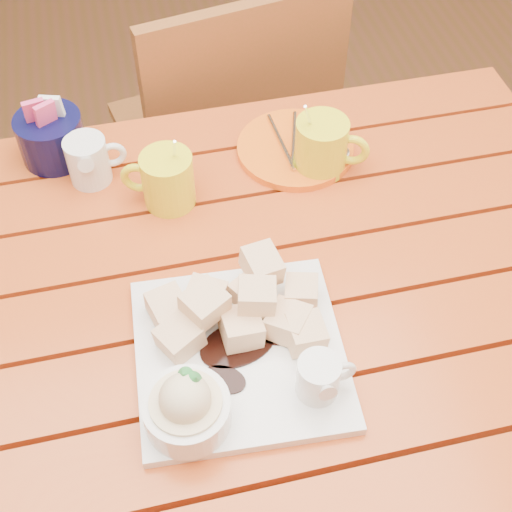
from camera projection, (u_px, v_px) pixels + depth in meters
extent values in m
plane|color=brown|center=(232.00, 494.00, 1.57)|extent=(5.00, 5.00, 0.00)
cube|color=#AF3216|center=(256.00, 444.00, 0.87)|extent=(1.20, 0.11, 0.03)
cube|color=#AF3216|center=(236.00, 365.00, 0.94)|extent=(1.20, 0.11, 0.03)
cube|color=#AF3216|center=(219.00, 297.00, 1.01)|extent=(1.20, 0.11, 0.03)
cube|color=#AF3216|center=(205.00, 238.00, 1.08)|extent=(1.20, 0.11, 0.03)
cube|color=#AF3216|center=(192.00, 186.00, 1.15)|extent=(1.20, 0.11, 0.03)
cube|color=#AF3216|center=(180.00, 140.00, 1.22)|extent=(1.20, 0.11, 0.03)
cube|color=#AF3216|center=(181.00, 157.00, 1.27)|extent=(1.12, 0.04, 0.08)
cylinder|color=#AF3216|center=(436.00, 229.00, 1.59)|extent=(0.06, 0.06, 0.72)
cube|color=white|center=(240.00, 354.00, 0.92)|extent=(0.28, 0.28, 0.02)
cube|color=#E48E45|center=(305.00, 333.00, 0.91)|extent=(0.05, 0.05, 0.04)
cube|color=#E48E45|center=(302.00, 294.00, 0.95)|extent=(0.06, 0.06, 0.04)
cube|color=#E48E45|center=(252.00, 292.00, 0.95)|extent=(0.06, 0.06, 0.04)
cube|color=#E48E45|center=(168.00, 309.00, 0.93)|extent=(0.06, 0.06, 0.04)
cube|color=#E48E45|center=(205.00, 304.00, 0.90)|extent=(0.07, 0.07, 0.04)
cube|color=#E48E45|center=(180.00, 338.00, 0.91)|extent=(0.06, 0.06, 0.04)
cube|color=#E48E45|center=(257.00, 297.00, 0.91)|extent=(0.06, 0.06, 0.04)
cube|color=#E48E45|center=(205.00, 297.00, 0.95)|extent=(0.06, 0.06, 0.04)
cube|color=#E48E45|center=(289.00, 322.00, 0.92)|extent=(0.07, 0.07, 0.04)
cube|color=#E48E45|center=(241.00, 328.00, 0.92)|extent=(0.05, 0.05, 0.04)
cube|color=#E48E45|center=(262.00, 265.00, 0.94)|extent=(0.06, 0.06, 0.04)
cylinder|color=white|center=(187.00, 411.00, 0.84)|extent=(0.10, 0.10, 0.04)
cylinder|color=beige|center=(186.00, 407.00, 0.83)|extent=(0.09, 0.09, 0.03)
sphere|color=beige|center=(185.00, 398.00, 0.81)|extent=(0.06, 0.06, 0.06)
cone|color=#2D8C3C|center=(195.00, 379.00, 0.80)|extent=(0.03, 0.04, 0.03)
cone|color=#2D8C3C|center=(184.00, 374.00, 0.81)|extent=(0.03, 0.03, 0.02)
cylinder|color=white|center=(318.00, 377.00, 0.86)|extent=(0.05, 0.05, 0.06)
cylinder|color=black|center=(320.00, 367.00, 0.84)|extent=(0.04, 0.04, 0.01)
cone|color=white|center=(326.00, 388.00, 0.83)|extent=(0.02, 0.02, 0.03)
torus|color=white|center=(342.00, 372.00, 0.86)|extent=(0.04, 0.01, 0.04)
cylinder|color=yellow|center=(168.00, 180.00, 1.07)|extent=(0.08, 0.08, 0.09)
cylinder|color=black|center=(166.00, 162.00, 1.05)|extent=(0.07, 0.07, 0.01)
torus|color=yellow|center=(138.00, 178.00, 1.08)|extent=(0.06, 0.03, 0.05)
cylinder|color=silver|center=(174.00, 160.00, 1.06)|extent=(0.01, 0.06, 0.12)
cylinder|color=yellow|center=(321.00, 146.00, 1.12)|extent=(0.08, 0.08, 0.09)
cylinder|color=black|center=(323.00, 127.00, 1.09)|extent=(0.07, 0.07, 0.01)
torus|color=yellow|center=(351.00, 150.00, 1.11)|extent=(0.06, 0.03, 0.06)
cylinder|color=silver|center=(312.00, 128.00, 1.10)|extent=(0.04, 0.04, 0.12)
cylinder|color=white|center=(88.00, 161.00, 1.11)|extent=(0.07, 0.07, 0.08)
cylinder|color=white|center=(84.00, 144.00, 1.08)|extent=(0.05, 0.05, 0.01)
cone|color=white|center=(86.00, 162.00, 1.07)|extent=(0.03, 0.03, 0.03)
torus|color=white|center=(113.00, 156.00, 1.11)|extent=(0.05, 0.01, 0.05)
cylinder|color=black|center=(52.00, 138.00, 1.14)|extent=(0.11, 0.11, 0.08)
cube|color=#E73E76|center=(35.00, 113.00, 1.10)|extent=(0.04, 0.02, 0.05)
cube|color=white|center=(53.00, 109.00, 1.11)|extent=(0.04, 0.02, 0.05)
cube|color=#E73E76|center=(46.00, 116.00, 1.10)|extent=(0.04, 0.03, 0.05)
cylinder|color=orange|center=(295.00, 149.00, 1.18)|extent=(0.19, 0.19, 0.01)
cylinder|color=silver|center=(281.00, 142.00, 1.17)|extent=(0.01, 0.14, 0.01)
cylinder|color=silver|center=(294.00, 140.00, 1.17)|extent=(0.05, 0.13, 0.01)
ellipsoid|color=silver|center=(332.00, 152.00, 1.16)|extent=(0.03, 0.04, 0.01)
ellipsoid|color=silver|center=(342.00, 151.00, 1.16)|extent=(0.03, 0.04, 0.01)
cube|color=brown|center=(217.00, 137.00, 1.69)|extent=(0.48, 0.48, 0.03)
cylinder|color=brown|center=(256.00, 142.00, 2.01)|extent=(0.04, 0.04, 0.41)
cylinder|color=brown|center=(135.00, 177.00, 1.92)|extent=(0.04, 0.04, 0.41)
cylinder|color=brown|center=(312.00, 228.00, 1.80)|extent=(0.04, 0.04, 0.41)
cylinder|color=brown|center=(180.00, 272.00, 1.71)|extent=(0.04, 0.04, 0.41)
cube|color=brown|center=(248.00, 104.00, 1.40)|extent=(0.41, 0.11, 0.43)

